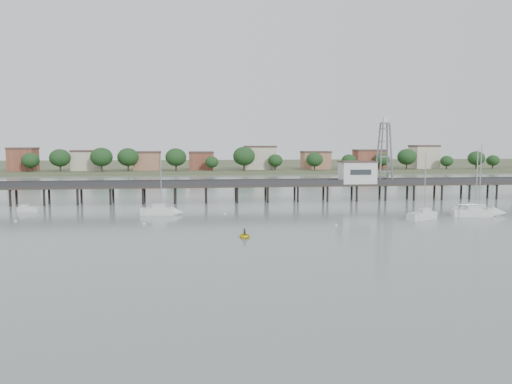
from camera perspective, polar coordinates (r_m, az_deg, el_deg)
ground_plane at (r=56.30m, az=6.41°, el=-8.14°), size 500.00×500.00×0.00m
pier at (r=114.32m, az=-0.50°, el=0.76°), size 150.00×5.00×5.50m
pier_building at (r=119.52m, az=11.50°, el=2.24°), size 8.40×5.40×5.30m
lattice_tower at (r=121.57m, az=14.46°, el=4.32°), size 3.20×3.20×15.50m
sailboat_c at (r=93.69m, az=18.90°, el=-2.52°), size 7.48×5.60×12.32m
sailboat_d at (r=102.72m, az=24.64°, el=-2.05°), size 8.89×4.88×14.08m
sailboat_b at (r=95.19m, az=-10.34°, el=-2.19°), size 7.41×2.85×12.05m
sailboat_f at (r=100.34m, az=24.22°, el=-2.20°), size 8.13×3.40×13.06m
white_tender at (r=107.58m, az=-24.59°, el=-1.81°), size 4.22×2.14×1.58m
yellow_dinghy at (r=71.20m, az=-1.32°, el=-5.22°), size 2.18×0.63×3.05m
dinghy_occupant at (r=71.20m, az=-1.32°, el=-5.22°), size 0.53×1.13×0.26m
mooring_buoys at (r=88.79m, az=2.53°, el=-3.03°), size 83.52×16.91×0.39m
far_shore at (r=293.35m, az=-4.36°, el=3.09°), size 500.00×170.00×10.40m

